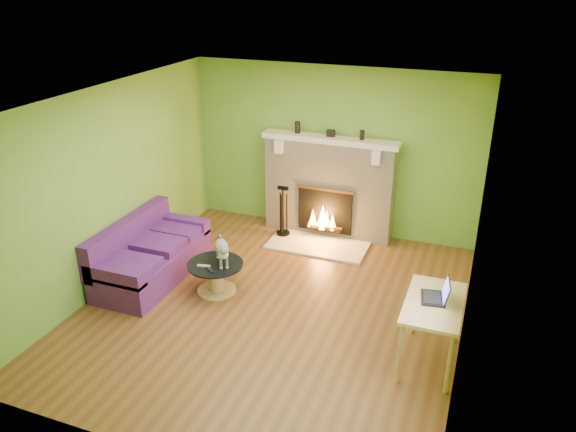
# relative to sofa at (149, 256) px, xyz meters

# --- Properties ---
(floor) EXTENTS (5.00, 5.00, 0.00)m
(floor) POSITION_rel_sofa_xyz_m (1.86, -0.12, -0.31)
(floor) COLOR brown
(floor) RESTS_ON ground
(ceiling) EXTENTS (5.00, 5.00, 0.00)m
(ceiling) POSITION_rel_sofa_xyz_m (1.86, -0.12, 2.29)
(ceiling) COLOR white
(ceiling) RESTS_ON wall_back
(wall_back) EXTENTS (5.00, 0.00, 5.00)m
(wall_back) POSITION_rel_sofa_xyz_m (1.86, 2.38, 0.99)
(wall_back) COLOR #5D9330
(wall_back) RESTS_ON floor
(wall_front) EXTENTS (5.00, 0.00, 5.00)m
(wall_front) POSITION_rel_sofa_xyz_m (1.86, -2.62, 0.99)
(wall_front) COLOR #5D9330
(wall_front) RESTS_ON floor
(wall_left) EXTENTS (0.00, 5.00, 5.00)m
(wall_left) POSITION_rel_sofa_xyz_m (-0.39, -0.12, 0.99)
(wall_left) COLOR #5D9330
(wall_left) RESTS_ON floor
(wall_right) EXTENTS (0.00, 5.00, 5.00)m
(wall_right) POSITION_rel_sofa_xyz_m (4.11, -0.12, 0.99)
(wall_right) COLOR #5D9330
(wall_right) RESTS_ON floor
(window_frame) EXTENTS (0.00, 1.20, 1.20)m
(window_frame) POSITION_rel_sofa_xyz_m (4.10, -1.02, 1.24)
(window_frame) COLOR silver
(window_frame) RESTS_ON wall_right
(window_pane) EXTENTS (0.00, 1.06, 1.06)m
(window_pane) POSITION_rel_sofa_xyz_m (4.09, -1.02, 1.24)
(window_pane) COLOR white
(window_pane) RESTS_ON wall_right
(fireplace) EXTENTS (2.10, 0.46, 1.58)m
(fireplace) POSITION_rel_sofa_xyz_m (1.86, 2.19, 0.46)
(fireplace) COLOR #BEB39D
(fireplace) RESTS_ON floor
(hearth) EXTENTS (1.50, 0.75, 0.03)m
(hearth) POSITION_rel_sofa_xyz_m (1.86, 1.68, -0.30)
(hearth) COLOR beige
(hearth) RESTS_ON floor
(mantel) EXTENTS (2.10, 0.28, 0.08)m
(mantel) POSITION_rel_sofa_xyz_m (1.86, 2.17, 1.23)
(mantel) COLOR silver
(mantel) RESTS_ON fireplace
(sofa) EXTENTS (0.86, 1.80, 0.81)m
(sofa) POSITION_rel_sofa_xyz_m (0.00, 0.00, 0.00)
(sofa) COLOR #3C185C
(sofa) RESTS_ON floor
(coffee_table) EXTENTS (0.72, 0.72, 0.41)m
(coffee_table) POSITION_rel_sofa_xyz_m (1.03, -0.03, -0.08)
(coffee_table) COLOR tan
(coffee_table) RESTS_ON floor
(desk) EXTENTS (0.58, 1.00, 0.74)m
(desk) POSITION_rel_sofa_xyz_m (3.81, -0.49, 0.34)
(desk) COLOR tan
(desk) RESTS_ON floor
(cat) EXTENTS (0.51, 0.61, 0.37)m
(cat) POSITION_rel_sofa_xyz_m (1.11, 0.02, 0.28)
(cat) COLOR slate
(cat) RESTS_ON coffee_table
(remote_silver) EXTENTS (0.18, 0.07, 0.02)m
(remote_silver) POSITION_rel_sofa_xyz_m (0.93, -0.15, 0.11)
(remote_silver) COLOR #959597
(remote_silver) RESTS_ON coffee_table
(remote_black) EXTENTS (0.16, 0.13, 0.02)m
(remote_black) POSITION_rel_sofa_xyz_m (1.05, -0.21, 0.10)
(remote_black) COLOR black
(remote_black) RESTS_ON coffee_table
(laptop) EXTENTS (0.33, 0.36, 0.24)m
(laptop) POSITION_rel_sofa_xyz_m (3.79, -0.44, 0.55)
(laptop) COLOR black
(laptop) RESTS_ON desk
(fire_tools) EXTENTS (0.22, 0.22, 0.81)m
(fire_tools) POSITION_rel_sofa_xyz_m (1.24, 1.83, 0.12)
(fire_tools) COLOR black
(fire_tools) RESTS_ON hearth
(mantel_vase_left) EXTENTS (0.08, 0.08, 0.18)m
(mantel_vase_left) POSITION_rel_sofa_xyz_m (1.33, 2.20, 1.36)
(mantel_vase_left) COLOR black
(mantel_vase_left) RESTS_ON mantel
(mantel_vase_right) EXTENTS (0.07, 0.07, 0.14)m
(mantel_vase_right) POSITION_rel_sofa_xyz_m (2.33, 2.20, 1.34)
(mantel_vase_right) COLOR black
(mantel_vase_right) RESTS_ON mantel
(mantel_box) EXTENTS (0.12, 0.08, 0.10)m
(mantel_box) POSITION_rel_sofa_xyz_m (1.86, 2.20, 1.32)
(mantel_box) COLOR black
(mantel_box) RESTS_ON mantel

